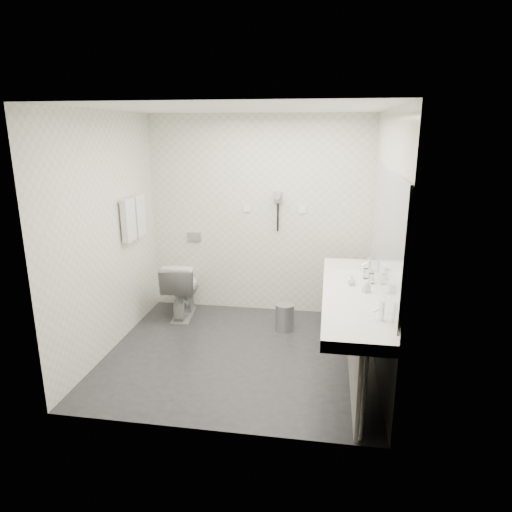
# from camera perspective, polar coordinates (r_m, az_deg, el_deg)

# --- Properties ---
(floor) EXTENTS (2.80, 2.80, 0.00)m
(floor) POSITION_cam_1_polar(r_m,az_deg,el_deg) (4.99, -2.02, -12.09)
(floor) COLOR #27272B
(floor) RESTS_ON ground
(ceiling) EXTENTS (2.80, 2.80, 0.00)m
(ceiling) POSITION_cam_1_polar(r_m,az_deg,el_deg) (4.42, -2.34, 17.97)
(ceiling) COLOR white
(ceiling) RESTS_ON wall_back
(wall_back) EXTENTS (2.80, 0.00, 2.80)m
(wall_back) POSITION_cam_1_polar(r_m,az_deg,el_deg) (5.79, 0.33, 5.01)
(wall_back) COLOR silver
(wall_back) RESTS_ON floor
(wall_front) EXTENTS (2.80, 0.00, 2.80)m
(wall_front) POSITION_cam_1_polar(r_m,az_deg,el_deg) (3.33, -6.51, -3.23)
(wall_front) COLOR silver
(wall_front) RESTS_ON floor
(wall_left) EXTENTS (0.00, 2.60, 2.60)m
(wall_left) POSITION_cam_1_polar(r_m,az_deg,el_deg) (5.00, -18.13, 2.50)
(wall_left) COLOR silver
(wall_left) RESTS_ON floor
(wall_right) EXTENTS (0.00, 2.60, 2.60)m
(wall_right) POSITION_cam_1_polar(r_m,az_deg,el_deg) (4.49, 15.64, 1.27)
(wall_right) COLOR silver
(wall_right) RESTS_ON floor
(vanity_counter) EXTENTS (0.55, 2.20, 0.10)m
(vanity_counter) POSITION_cam_1_polar(r_m,az_deg,el_deg) (4.41, 11.93, -4.89)
(vanity_counter) COLOR white
(vanity_counter) RESTS_ON floor
(vanity_panel) EXTENTS (0.03, 2.15, 0.75)m
(vanity_panel) POSITION_cam_1_polar(r_m,az_deg,el_deg) (4.57, 11.94, -9.89)
(vanity_panel) COLOR gray
(vanity_panel) RESTS_ON floor
(vanity_post_near) EXTENTS (0.06, 0.06, 0.75)m
(vanity_post_near) POSITION_cam_1_polar(r_m,az_deg,el_deg) (3.66, 13.16, -16.89)
(vanity_post_near) COLOR silver
(vanity_post_near) RESTS_ON floor
(vanity_post_far) EXTENTS (0.06, 0.06, 0.75)m
(vanity_post_far) POSITION_cam_1_polar(r_m,az_deg,el_deg) (5.53, 11.79, -5.29)
(vanity_post_far) COLOR silver
(vanity_post_far) RESTS_ON floor
(mirror) EXTENTS (0.02, 2.20, 1.05)m
(mirror) POSITION_cam_1_polar(r_m,az_deg,el_deg) (4.25, 15.92, 3.23)
(mirror) COLOR #B2BCC6
(mirror) RESTS_ON wall_right
(basin_near) EXTENTS (0.40, 0.31, 0.05)m
(basin_near) POSITION_cam_1_polar(r_m,az_deg,el_deg) (3.79, 12.38, -7.81)
(basin_near) COLOR white
(basin_near) RESTS_ON vanity_counter
(basin_far) EXTENTS (0.40, 0.31, 0.05)m
(basin_far) POSITION_cam_1_polar(r_m,az_deg,el_deg) (5.01, 11.64, -1.93)
(basin_far) COLOR white
(basin_far) RESTS_ON vanity_counter
(faucet_near) EXTENTS (0.04, 0.04, 0.15)m
(faucet_near) POSITION_cam_1_polar(r_m,az_deg,el_deg) (3.78, 15.43, -6.64)
(faucet_near) COLOR silver
(faucet_near) RESTS_ON vanity_counter
(faucet_far) EXTENTS (0.04, 0.04, 0.15)m
(faucet_far) POSITION_cam_1_polar(r_m,az_deg,el_deg) (5.00, 13.92, -1.03)
(faucet_far) COLOR silver
(faucet_far) RESTS_ON vanity_counter
(soap_bottle_a) EXTENTS (0.06, 0.06, 0.10)m
(soap_bottle_a) POSITION_cam_1_polar(r_m,az_deg,el_deg) (4.36, 13.53, -3.82)
(soap_bottle_a) COLOR silver
(soap_bottle_a) RESTS_ON vanity_counter
(soap_bottle_b) EXTENTS (0.10, 0.10, 0.09)m
(soap_bottle_b) POSITION_cam_1_polar(r_m,az_deg,el_deg) (4.54, 11.87, -2.99)
(soap_bottle_b) COLOR silver
(soap_bottle_b) RESTS_ON vanity_counter
(soap_bottle_c) EXTENTS (0.05, 0.05, 0.12)m
(soap_bottle_c) POSITION_cam_1_polar(r_m,az_deg,el_deg) (4.38, 13.91, -3.65)
(soap_bottle_c) COLOR silver
(soap_bottle_c) RESTS_ON vanity_counter
(glass_left) EXTENTS (0.07, 0.07, 0.10)m
(glass_left) POSITION_cam_1_polar(r_m,az_deg,el_deg) (4.62, 14.22, -2.74)
(glass_left) COLOR silver
(glass_left) RESTS_ON vanity_counter
(glass_right) EXTENTS (0.06, 0.06, 0.10)m
(glass_right) POSITION_cam_1_polar(r_m,az_deg,el_deg) (4.76, 13.57, -2.14)
(glass_right) COLOR silver
(glass_right) RESTS_ON vanity_counter
(toilet) EXTENTS (0.48, 0.76, 0.73)m
(toilet) POSITION_cam_1_polar(r_m,az_deg,el_deg) (5.87, -9.24, -4.02)
(toilet) COLOR white
(toilet) RESTS_ON floor
(flush_plate) EXTENTS (0.18, 0.02, 0.12)m
(flush_plate) POSITION_cam_1_polar(r_m,az_deg,el_deg) (6.03, -7.72, 2.37)
(flush_plate) COLOR #B2B5BA
(flush_plate) RESTS_ON wall_back
(pedal_bin) EXTENTS (0.26, 0.26, 0.31)m
(pedal_bin) POSITION_cam_1_polar(r_m,az_deg,el_deg) (5.48, 3.61, -7.69)
(pedal_bin) COLOR #B2B5BA
(pedal_bin) RESTS_ON floor
(bin_lid) EXTENTS (0.22, 0.22, 0.02)m
(bin_lid) POSITION_cam_1_polar(r_m,az_deg,el_deg) (5.42, 3.64, -6.12)
(bin_lid) COLOR #B2B5BA
(bin_lid) RESTS_ON pedal_bin
(towel_rail) EXTENTS (0.02, 0.62, 0.02)m
(towel_rail) POSITION_cam_1_polar(r_m,az_deg,el_deg) (5.41, -15.31, 6.92)
(towel_rail) COLOR silver
(towel_rail) RESTS_ON wall_left
(towel_near) EXTENTS (0.07, 0.24, 0.48)m
(towel_near) POSITION_cam_1_polar(r_m,az_deg,el_deg) (5.32, -15.65, 4.34)
(towel_near) COLOR silver
(towel_near) RESTS_ON towel_rail
(towel_far) EXTENTS (0.07, 0.24, 0.48)m
(towel_far) POSITION_cam_1_polar(r_m,az_deg,el_deg) (5.57, -14.47, 4.91)
(towel_far) COLOR silver
(towel_far) RESTS_ON towel_rail
(dryer_cradle) EXTENTS (0.10, 0.04, 0.14)m
(dryer_cradle) POSITION_cam_1_polar(r_m,az_deg,el_deg) (5.69, 2.79, 7.35)
(dryer_cradle) COLOR #98989D
(dryer_cradle) RESTS_ON wall_back
(dryer_barrel) EXTENTS (0.08, 0.14, 0.08)m
(dryer_barrel) POSITION_cam_1_polar(r_m,az_deg,el_deg) (5.62, 2.72, 7.55)
(dryer_barrel) COLOR #98989D
(dryer_barrel) RESTS_ON dryer_cradle
(dryer_cord) EXTENTS (0.02, 0.02, 0.35)m
(dryer_cord) POSITION_cam_1_polar(r_m,az_deg,el_deg) (5.72, 2.74, 4.84)
(dryer_cord) COLOR black
(dryer_cord) RESTS_ON dryer_cradle
(switch_plate_a) EXTENTS (0.09, 0.02, 0.09)m
(switch_plate_a) POSITION_cam_1_polar(r_m,az_deg,el_deg) (5.79, -1.17, 6.00)
(switch_plate_a) COLOR white
(switch_plate_a) RESTS_ON wall_back
(switch_plate_b) EXTENTS (0.09, 0.02, 0.09)m
(switch_plate_b) POSITION_cam_1_polar(r_m,az_deg,el_deg) (5.71, 5.80, 5.78)
(switch_plate_b) COLOR white
(switch_plate_b) RESTS_ON wall_back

